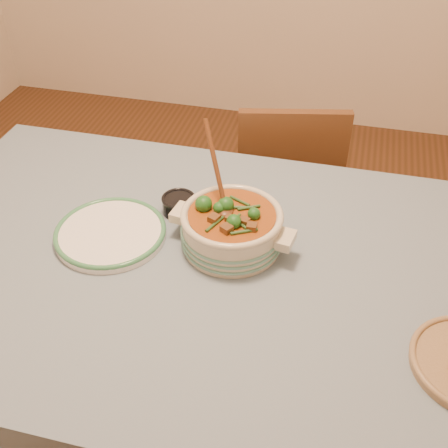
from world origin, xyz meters
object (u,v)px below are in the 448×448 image
(dining_table, at_px, (203,288))
(stew_casserole, at_px, (232,226))
(chair_far, at_px, (287,182))
(condiment_bowl, at_px, (179,203))
(white_plate, at_px, (110,233))

(dining_table, relative_size, stew_casserole, 4.97)
(stew_casserole, height_order, chair_far, stew_casserole)
(condiment_bowl, bearing_deg, stew_casserole, -30.65)
(stew_casserole, distance_m, chair_far, 0.81)
(stew_casserole, xyz_separation_m, chair_far, (0.05, 0.73, -0.35))
(stew_casserole, relative_size, chair_far, 0.40)
(stew_casserole, relative_size, condiment_bowl, 2.75)
(white_plate, xyz_separation_m, chair_far, (0.38, 0.78, -0.29))
(dining_table, bearing_deg, stew_casserole, 55.79)
(dining_table, xyz_separation_m, stew_casserole, (0.06, 0.09, 0.16))
(stew_casserole, bearing_deg, condiment_bowl, 149.35)
(white_plate, bearing_deg, dining_table, -8.45)
(chair_far, bearing_deg, condiment_bowl, 57.23)
(dining_table, distance_m, condiment_bowl, 0.26)
(stew_casserole, distance_m, condiment_bowl, 0.21)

